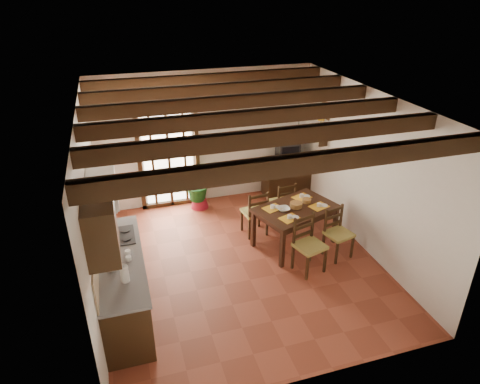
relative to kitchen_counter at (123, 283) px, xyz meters
name	(u,v)px	position (x,y,z in m)	size (l,w,h in m)	color
ground_plane	(241,263)	(1.96, 0.60, -0.47)	(5.00, 5.00, 0.00)	brown
room_shell	(241,165)	(1.96, 0.60, 1.34)	(4.52, 5.02, 2.81)	silver
ceiling_beams	(241,109)	(1.96, 0.60, 2.22)	(4.50, 4.34, 0.20)	black
french_door	(168,153)	(1.16, 3.05, 0.70)	(1.26, 0.11, 2.32)	white
kitchen_counter	(123,283)	(0.00, 0.00, 0.00)	(0.64, 2.25, 1.38)	black
upper_cabinet	(101,227)	(-0.12, -0.70, 1.38)	(0.35, 0.80, 0.70)	black
range_hood	(103,189)	(-0.09, 0.55, 1.26)	(0.38, 0.60, 0.54)	white
counter_items	(118,252)	(0.00, 0.09, 0.49)	(0.50, 1.43, 0.25)	black
dining_table	(296,212)	(3.05, 0.88, 0.19)	(1.62, 1.31, 0.76)	black
chair_near_left	(308,255)	(2.96, 0.09, -0.17)	(0.55, 0.53, 0.97)	#A49546
chair_near_right	(337,242)	(3.61, 0.32, -0.19)	(0.50, 0.49, 0.90)	#A49546
chair_far_left	(255,220)	(2.48, 1.43, -0.19)	(0.47, 0.45, 0.92)	#A49546
chair_far_right	(282,210)	(3.13, 1.67, -0.19)	(0.44, 0.43, 0.89)	#A49546
table_setting	(296,206)	(3.05, 0.88, 0.32)	(1.02, 0.68, 0.09)	gold
table_bowl	(283,209)	(2.79, 0.84, 0.31)	(0.22, 0.22, 0.05)	white
sideboard	(286,176)	(3.69, 2.83, -0.04)	(1.01, 0.45, 0.86)	black
crt_tv	(288,150)	(3.69, 2.82, 0.58)	(0.50, 0.47, 0.39)	black
fuse_box	(274,116)	(3.46, 3.08, 1.28)	(0.25, 0.03, 0.32)	white
plant_pot	(200,202)	(1.69, 2.75, -0.36)	(0.38, 0.38, 0.23)	maroon
potted_plant	(199,183)	(1.69, 2.75, 0.10)	(1.72, 1.47, 1.92)	#144C19
wall_shelf	(320,137)	(4.10, 2.20, 1.04)	(0.20, 0.42, 0.20)	black
shelf_vase	(320,130)	(4.10, 2.20, 1.18)	(0.15, 0.15, 0.15)	#B2BFB2
shelf_flowers	(321,120)	(4.10, 2.20, 1.38)	(0.14, 0.14, 0.36)	gold
framed_picture	(326,110)	(4.18, 2.20, 1.58)	(0.03, 0.32, 0.32)	brown
pendant_lamp	(298,134)	(3.05, 0.98, 1.60)	(0.36, 0.36, 0.84)	black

